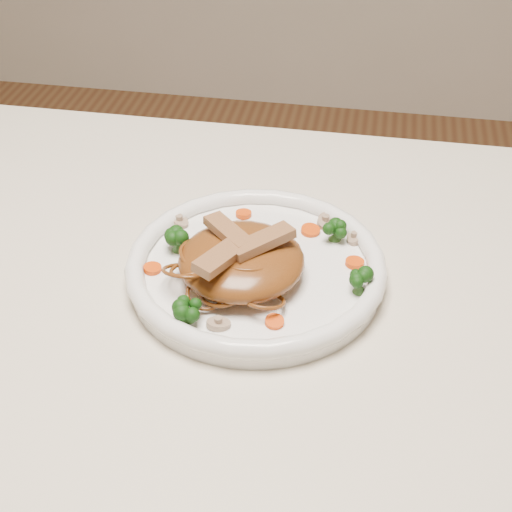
# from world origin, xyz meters

# --- Properties ---
(table) EXTENTS (1.20, 0.80, 0.75)m
(table) POSITION_xyz_m (0.00, 0.00, 0.65)
(table) COLOR beige
(table) RESTS_ON ground
(plate) EXTENTS (0.32, 0.32, 0.02)m
(plate) POSITION_xyz_m (0.06, 0.07, 0.76)
(plate) COLOR white
(plate) RESTS_ON table
(noodle_mound) EXTENTS (0.13, 0.13, 0.04)m
(noodle_mound) POSITION_xyz_m (0.05, 0.05, 0.79)
(noodle_mound) COLOR brown
(noodle_mound) RESTS_ON plate
(chicken_a) EXTENTS (0.06, 0.06, 0.01)m
(chicken_a) POSITION_xyz_m (0.07, 0.05, 0.81)
(chicken_a) COLOR #A4714D
(chicken_a) RESTS_ON noodle_mound
(chicken_b) EXTENTS (0.06, 0.06, 0.01)m
(chicken_b) POSITION_xyz_m (0.04, 0.06, 0.81)
(chicken_b) COLOR #A4714D
(chicken_b) RESTS_ON noodle_mound
(chicken_c) EXTENTS (0.05, 0.07, 0.01)m
(chicken_c) POSITION_xyz_m (0.04, 0.02, 0.81)
(chicken_c) COLOR #A4714D
(chicken_c) RESTS_ON noodle_mound
(broccoli_0) EXTENTS (0.03, 0.03, 0.03)m
(broccoli_0) POSITION_xyz_m (0.14, 0.13, 0.78)
(broccoli_0) COLOR #16430E
(broccoli_0) RESTS_ON plate
(broccoli_1) EXTENTS (0.03, 0.03, 0.03)m
(broccoli_1) POSITION_xyz_m (-0.02, 0.08, 0.78)
(broccoli_1) COLOR #16430E
(broccoli_1) RESTS_ON plate
(broccoli_2) EXTENTS (0.03, 0.03, 0.03)m
(broccoli_2) POSITION_xyz_m (0.02, -0.02, 0.78)
(broccoli_2) COLOR #16430E
(broccoli_2) RESTS_ON plate
(broccoli_3) EXTENTS (0.03, 0.03, 0.03)m
(broccoli_3) POSITION_xyz_m (0.17, 0.05, 0.78)
(broccoli_3) COLOR #16430E
(broccoli_3) RESTS_ON plate
(carrot_0) EXTENTS (0.02, 0.02, 0.00)m
(carrot_0) POSITION_xyz_m (0.11, 0.14, 0.77)
(carrot_0) COLOR #EB3608
(carrot_0) RESTS_ON plate
(carrot_1) EXTENTS (0.02, 0.02, 0.00)m
(carrot_1) POSITION_xyz_m (-0.04, 0.04, 0.77)
(carrot_1) COLOR #EB3608
(carrot_1) RESTS_ON plate
(carrot_2) EXTENTS (0.02, 0.02, 0.00)m
(carrot_2) POSITION_xyz_m (0.16, 0.09, 0.77)
(carrot_2) COLOR #EB3608
(carrot_2) RESTS_ON plate
(carrot_3) EXTENTS (0.02, 0.02, 0.00)m
(carrot_3) POSITION_xyz_m (0.03, 0.16, 0.77)
(carrot_3) COLOR #EB3608
(carrot_3) RESTS_ON plate
(carrot_4) EXTENTS (0.02, 0.02, 0.00)m
(carrot_4) POSITION_xyz_m (0.10, -0.01, 0.77)
(carrot_4) COLOR #EB3608
(carrot_4) RESTS_ON plate
(mushroom_0) EXTENTS (0.03, 0.03, 0.01)m
(mushroom_0) POSITION_xyz_m (0.05, -0.03, 0.77)
(mushroom_0) COLOR #BFA98F
(mushroom_0) RESTS_ON plate
(mushroom_1) EXTENTS (0.02, 0.02, 0.01)m
(mushroom_1) POSITION_xyz_m (0.16, 0.13, 0.77)
(mushroom_1) COLOR #BFA98F
(mushroom_1) RESTS_ON plate
(mushroom_2) EXTENTS (0.03, 0.03, 0.01)m
(mushroom_2) POSITION_xyz_m (-0.03, 0.13, 0.77)
(mushroom_2) COLOR #BFA98F
(mushroom_2) RESTS_ON plate
(mushroom_3) EXTENTS (0.03, 0.03, 0.01)m
(mushroom_3) POSITION_xyz_m (0.13, 0.16, 0.77)
(mushroom_3) COLOR #BFA98F
(mushroom_3) RESTS_ON plate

